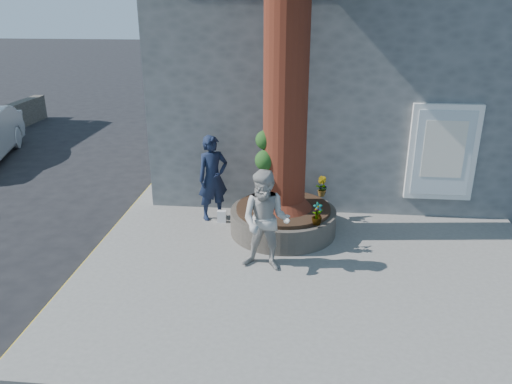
{
  "coord_description": "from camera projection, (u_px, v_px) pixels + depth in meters",
  "views": [
    {
      "loc": [
        1.2,
        -7.97,
        4.89
      ],
      "look_at": [
        0.26,
        1.45,
        1.25
      ],
      "focal_mm": 35.0,
      "sensor_mm": 36.0,
      "label": 1
    }
  ],
  "objects": [
    {
      "name": "plant_b",
      "position": [
        322.0,
        185.0,
        11.44
      ],
      "size": [
        0.32,
        0.32,
        0.42
      ],
      "primitive_type": "imported",
      "rotation": [
        0.0,
        0.0,
        2.39
      ],
      "color": "gray",
      "rests_on": "planter"
    },
    {
      "name": "pavement",
      "position": [
        315.0,
        257.0,
        10.04
      ],
      "size": [
        9.0,
        8.0,
        0.12
      ],
      "primitive_type": "cube",
      "color": "slate",
      "rests_on": "ground"
    },
    {
      "name": "ground",
      "position": [
        234.0,
        282.0,
        9.27
      ],
      "size": [
        120.0,
        120.0,
        0.0
      ],
      "primitive_type": "plane",
      "color": "black",
      "rests_on": "ground"
    },
    {
      "name": "woman",
      "position": [
        266.0,
        221.0,
        9.19
      ],
      "size": [
        1.07,
        0.9,
        1.95
      ],
      "primitive_type": "imported",
      "rotation": [
        0.0,
        0.0,
        -0.19
      ],
      "color": "#A7A4A0",
      "rests_on": "pavement"
    },
    {
      "name": "shopping_bag",
      "position": [
        222.0,
        216.0,
        11.44
      ],
      "size": [
        0.21,
        0.13,
        0.28
      ],
      "primitive_type": "cube",
      "rotation": [
        0.0,
        0.0,
        0.06
      ],
      "color": "white",
      "rests_on": "pavement"
    },
    {
      "name": "yellow_line",
      "position": [
        98.0,
        249.0,
        10.48
      ],
      "size": [
        0.1,
        30.0,
        0.01
      ],
      "primitive_type": "cube",
      "color": "yellow",
      "rests_on": "ground"
    },
    {
      "name": "plant_a",
      "position": [
        318.0,
        212.0,
        10.04
      ],
      "size": [
        0.24,
        0.21,
        0.39
      ],
      "primitive_type": "imported",
      "rotation": [
        0.0,
        0.0,
        0.4
      ],
      "color": "gray",
      "rests_on": "planter"
    },
    {
      "name": "plant_d",
      "position": [
        322.0,
        190.0,
        11.32
      ],
      "size": [
        0.38,
        0.38,
        0.32
      ],
      "primitive_type": "imported",
      "rotation": [
        0.0,
        0.0,
        5.57
      ],
      "color": "gray",
      "rests_on": "planter"
    },
    {
      "name": "plant_c",
      "position": [
        317.0,
        216.0,
        9.88
      ],
      "size": [
        0.29,
        0.29,
        0.37
      ],
      "primitive_type": "imported",
      "rotation": [
        0.0,
        0.0,
        3.9
      ],
      "color": "gray",
      "rests_on": "planter"
    },
    {
      "name": "man",
      "position": [
        213.0,
        178.0,
        11.37
      ],
      "size": [
        0.86,
        0.79,
        1.98
      ],
      "primitive_type": "imported",
      "rotation": [
        0.0,
        0.0,
        0.57
      ],
      "color": "#131C34",
      "rests_on": "pavement"
    },
    {
      "name": "stone_shop",
      "position": [
        352.0,
        64.0,
        14.59
      ],
      "size": [
        10.3,
        8.3,
        6.3
      ],
      "color": "#545759",
      "rests_on": "ground"
    },
    {
      "name": "planter",
      "position": [
        283.0,
        220.0,
        10.91
      ],
      "size": [
        2.3,
        2.3,
        0.6
      ],
      "color": "black",
      "rests_on": "pavement"
    }
  ]
}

